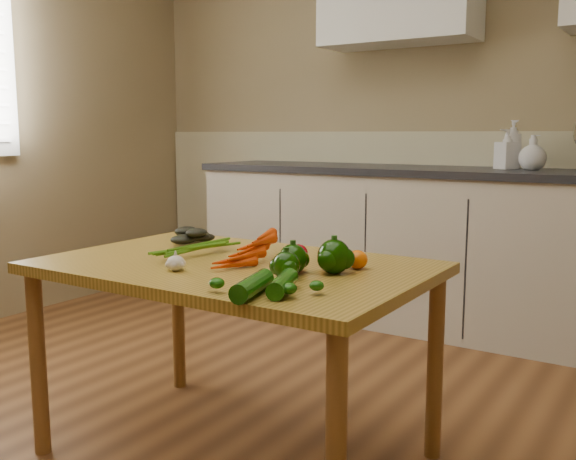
# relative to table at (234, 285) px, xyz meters

# --- Properties ---
(room) EXTENTS (4.04, 5.04, 2.64)m
(room) POSITION_rel_table_xyz_m (-0.17, -0.21, 0.65)
(room) COLOR brown
(room) RESTS_ON ground
(counter_run) EXTENTS (2.84, 0.64, 1.14)m
(counter_run) POSITION_rel_table_xyz_m (0.04, 1.81, -0.14)
(counter_run) COLOR #BAAF9B
(counter_run) RESTS_ON ground
(table) EXTENTS (1.25, 0.81, 0.67)m
(table) POSITION_rel_table_xyz_m (0.00, 0.00, 0.00)
(table) COLOR #AF8632
(table) RESTS_ON ground
(soap_bottle_a) EXTENTS (0.14, 0.14, 0.26)m
(soap_bottle_a) POSITION_rel_table_xyz_m (0.40, 1.93, 0.43)
(soap_bottle_a) COLOR silver
(soap_bottle_a) RESTS_ON counter_run
(soap_bottle_b) EXTENTS (0.13, 0.13, 0.21)m
(soap_bottle_b) POSITION_rel_table_xyz_m (0.39, 1.87, 0.41)
(soap_bottle_b) COLOR silver
(soap_bottle_b) RESTS_ON counter_run
(soap_bottle_c) EXTENTS (0.16, 0.16, 0.18)m
(soap_bottle_c) POSITION_rel_table_xyz_m (0.52, 1.86, 0.39)
(soap_bottle_c) COLOR silver
(soap_bottle_c) RESTS_ON counter_run
(carrot_bunch) EXTENTS (0.23, 0.18, 0.06)m
(carrot_bunch) POSITION_rel_table_xyz_m (-0.02, 0.02, 0.11)
(carrot_bunch) COLOR #D83C05
(carrot_bunch) RESTS_ON table
(leafy_greens) EXTENTS (0.18, 0.16, 0.09)m
(leafy_greens) POSITION_rel_table_xyz_m (-0.35, 0.20, 0.12)
(leafy_greens) COLOR black
(leafy_greens) RESTS_ON table
(garlic_bulb) EXTENTS (0.06, 0.06, 0.05)m
(garlic_bulb) POSITION_rel_table_xyz_m (-0.07, -0.20, 0.10)
(garlic_bulb) COLOR silver
(garlic_bulb) RESTS_ON table
(pepper_a) EXTENTS (0.09, 0.09, 0.09)m
(pepper_a) POSITION_rel_table_xyz_m (0.25, -0.03, 0.12)
(pepper_a) COLOR #0E3302
(pepper_a) RESTS_ON table
(pepper_b) EXTENTS (0.10, 0.10, 0.10)m
(pepper_b) POSITION_rel_table_xyz_m (0.35, 0.03, 0.13)
(pepper_b) COLOR #0E3302
(pepper_b) RESTS_ON table
(pepper_c) EXTENTS (0.08, 0.08, 0.08)m
(pepper_c) POSITION_rel_table_xyz_m (0.27, -0.11, 0.11)
(pepper_c) COLOR #0E3302
(pepper_c) RESTS_ON table
(tomato_a) EXTENTS (0.06, 0.06, 0.06)m
(tomato_a) POSITION_rel_table_xyz_m (0.17, 0.13, 0.10)
(tomato_a) COLOR maroon
(tomato_a) RESTS_ON table
(tomato_b) EXTENTS (0.08, 0.08, 0.07)m
(tomato_b) POSITION_rel_table_xyz_m (0.28, 0.14, 0.11)
(tomato_b) COLOR #DC5B05
(tomato_b) RESTS_ON table
(tomato_c) EXTENTS (0.07, 0.07, 0.06)m
(tomato_c) POSITION_rel_table_xyz_m (0.39, 0.13, 0.10)
(tomato_c) COLOR #DC5B05
(tomato_c) RESTS_ON table
(zucchini_a) EXTENTS (0.11, 0.19, 0.05)m
(zucchini_a) POSITION_rel_table_xyz_m (0.36, -0.25, 0.10)
(zucchini_a) COLOR #0F4307
(zucchini_a) RESTS_ON table
(zucchini_b) EXTENTS (0.10, 0.21, 0.05)m
(zucchini_b) POSITION_rel_table_xyz_m (0.31, -0.32, 0.10)
(zucchini_b) COLOR #0F4307
(zucchini_b) RESTS_ON table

